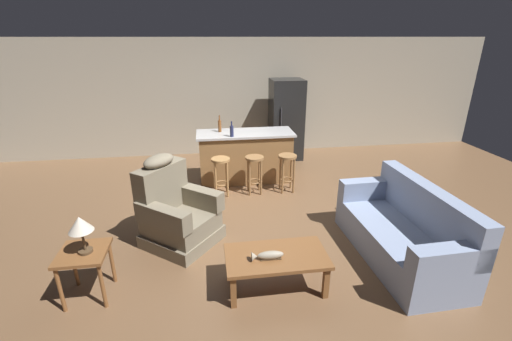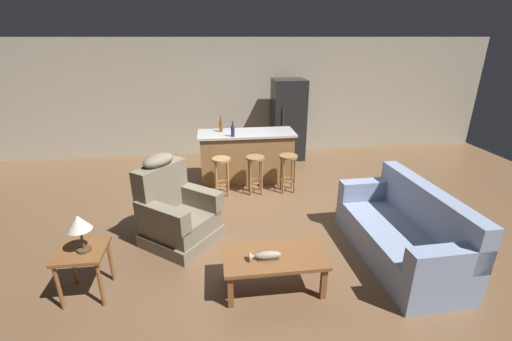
{
  "view_description": "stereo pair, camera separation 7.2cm",
  "coord_description": "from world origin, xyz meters",
  "px_view_note": "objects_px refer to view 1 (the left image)",
  "views": [
    {
      "loc": [
        -0.69,
        -4.78,
        2.61
      ],
      "look_at": [
        -0.01,
        -0.1,
        0.75
      ],
      "focal_mm": 24.0,
      "sensor_mm": 36.0,
      "label": 1
    },
    {
      "loc": [
        -0.62,
        -4.79,
        2.61
      ],
      "look_at": [
        -0.01,
        -0.1,
        0.75
      ],
      "focal_mm": 24.0,
      "sensor_mm": 36.0,
      "label": 2
    }
  ],
  "objects_px": {
    "fish_figurine": "(267,256)",
    "kitchen_island": "(245,156)",
    "bottle_short_amber": "(232,131)",
    "bar_stool_middle": "(255,168)",
    "bar_stool_right": "(287,166)",
    "coffee_table": "(276,259)",
    "couch": "(404,232)",
    "refrigerator": "(286,120)",
    "end_table": "(84,259)",
    "table_lamp": "(80,226)",
    "bottle_tall_green": "(220,126)",
    "bar_stool_left": "(221,170)",
    "recliner_near_lamp": "(176,213)"
  },
  "relations": [
    {
      "from": "bottle_tall_green",
      "to": "bottle_short_amber",
      "type": "bearing_deg",
      "value": -61.46
    },
    {
      "from": "fish_figurine",
      "to": "kitchen_island",
      "type": "distance_m",
      "value": 3.17
    },
    {
      "from": "coffee_table",
      "to": "refrigerator",
      "type": "xyz_separation_m",
      "value": [
        1.09,
        4.31,
        0.52
      ]
    },
    {
      "from": "coffee_table",
      "to": "recliner_near_lamp",
      "type": "relative_size",
      "value": 0.92
    },
    {
      "from": "end_table",
      "to": "bottle_tall_green",
      "type": "bearing_deg",
      "value": 62.92
    },
    {
      "from": "bar_stool_left",
      "to": "table_lamp",
      "type": "bearing_deg",
      "value": -122.37
    },
    {
      "from": "coffee_table",
      "to": "fish_figurine",
      "type": "height_order",
      "value": "fish_figurine"
    },
    {
      "from": "couch",
      "to": "table_lamp",
      "type": "distance_m",
      "value": 3.68
    },
    {
      "from": "end_table",
      "to": "bottle_short_amber",
      "type": "bearing_deg",
      "value": 56.92
    },
    {
      "from": "end_table",
      "to": "table_lamp",
      "type": "distance_m",
      "value": 0.41
    },
    {
      "from": "bar_stool_right",
      "to": "kitchen_island",
      "type": "bearing_deg",
      "value": 136.74
    },
    {
      "from": "bar_stool_left",
      "to": "kitchen_island",
      "type": "bearing_deg",
      "value": 51.62
    },
    {
      "from": "couch",
      "to": "bar_stool_middle",
      "type": "height_order",
      "value": "couch"
    },
    {
      "from": "bottle_short_amber",
      "to": "bar_stool_middle",
      "type": "bearing_deg",
      "value": -46.4
    },
    {
      "from": "end_table",
      "to": "bottle_tall_green",
      "type": "xyz_separation_m",
      "value": [
        1.56,
        3.06,
        0.61
      ]
    },
    {
      "from": "kitchen_island",
      "to": "bar_stool_left",
      "type": "bearing_deg",
      "value": -128.38
    },
    {
      "from": "bar_stool_middle",
      "to": "bottle_tall_green",
      "type": "xyz_separation_m",
      "value": [
        -0.55,
        0.73,
        0.6
      ]
    },
    {
      "from": "coffee_table",
      "to": "fish_figurine",
      "type": "xyz_separation_m",
      "value": [
        -0.11,
        -0.06,
        0.1
      ]
    },
    {
      "from": "coffee_table",
      "to": "recliner_near_lamp",
      "type": "distance_m",
      "value": 1.59
    },
    {
      "from": "fish_figurine",
      "to": "end_table",
      "type": "height_order",
      "value": "end_table"
    },
    {
      "from": "couch",
      "to": "refrigerator",
      "type": "height_order",
      "value": "refrigerator"
    },
    {
      "from": "recliner_near_lamp",
      "to": "bar_stool_right",
      "type": "bearing_deg",
      "value": 75.47
    },
    {
      "from": "bar_stool_middle",
      "to": "fish_figurine",
      "type": "bearing_deg",
      "value": -95.04
    },
    {
      "from": "end_table",
      "to": "bottle_short_amber",
      "type": "xyz_separation_m",
      "value": [
        1.76,
        2.7,
        0.59
      ]
    },
    {
      "from": "coffee_table",
      "to": "end_table",
      "type": "distance_m",
      "value": 2.01
    },
    {
      "from": "recliner_near_lamp",
      "to": "bottle_short_amber",
      "type": "height_order",
      "value": "bottle_short_amber"
    },
    {
      "from": "coffee_table",
      "to": "kitchen_island",
      "type": "xyz_separation_m",
      "value": [
        0.03,
        3.11,
        0.11
      ]
    },
    {
      "from": "coffee_table",
      "to": "couch",
      "type": "relative_size",
      "value": 0.57
    },
    {
      "from": "fish_figurine",
      "to": "kitchen_island",
      "type": "relative_size",
      "value": 0.19
    },
    {
      "from": "kitchen_island",
      "to": "bar_stool_middle",
      "type": "distance_m",
      "value": 0.64
    },
    {
      "from": "recliner_near_lamp",
      "to": "refrigerator",
      "type": "bearing_deg",
      "value": 93.93
    },
    {
      "from": "refrigerator",
      "to": "fish_figurine",
      "type": "bearing_deg",
      "value": -105.32
    },
    {
      "from": "kitchen_island",
      "to": "refrigerator",
      "type": "height_order",
      "value": "refrigerator"
    },
    {
      "from": "coffee_table",
      "to": "fish_figurine",
      "type": "bearing_deg",
      "value": -151.51
    },
    {
      "from": "table_lamp",
      "to": "refrigerator",
      "type": "distance_m",
      "value": 5.17
    },
    {
      "from": "refrigerator",
      "to": "bottle_tall_green",
      "type": "bearing_deg",
      "value": -144.12
    },
    {
      "from": "recliner_near_lamp",
      "to": "bar_stool_right",
      "type": "relative_size",
      "value": 1.76
    },
    {
      "from": "bar_stool_right",
      "to": "bottle_tall_green",
      "type": "relative_size",
      "value": 2.19
    },
    {
      "from": "table_lamp",
      "to": "bar_stool_middle",
      "type": "height_order",
      "value": "table_lamp"
    },
    {
      "from": "coffee_table",
      "to": "bar_stool_left",
      "type": "relative_size",
      "value": 1.62
    },
    {
      "from": "coffee_table",
      "to": "kitchen_island",
      "type": "distance_m",
      "value": 3.11
    },
    {
      "from": "kitchen_island",
      "to": "bar_stool_left",
      "type": "distance_m",
      "value": 0.8
    },
    {
      "from": "couch",
      "to": "bottle_short_amber",
      "type": "bearing_deg",
      "value": -54.09
    },
    {
      "from": "bar_stool_middle",
      "to": "couch",
      "type": "bearing_deg",
      "value": -53.76
    },
    {
      "from": "fish_figurine",
      "to": "couch",
      "type": "relative_size",
      "value": 0.18
    },
    {
      "from": "coffee_table",
      "to": "refrigerator",
      "type": "height_order",
      "value": "refrigerator"
    },
    {
      "from": "bar_stool_middle",
      "to": "bottle_short_amber",
      "type": "relative_size",
      "value": 2.45
    },
    {
      "from": "bar_stool_middle",
      "to": "bar_stool_right",
      "type": "height_order",
      "value": "same"
    },
    {
      "from": "table_lamp",
      "to": "fish_figurine",
      "type": "bearing_deg",
      "value": -5.87
    },
    {
      "from": "fish_figurine",
      "to": "table_lamp",
      "type": "bearing_deg",
      "value": 174.13
    }
  ]
}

